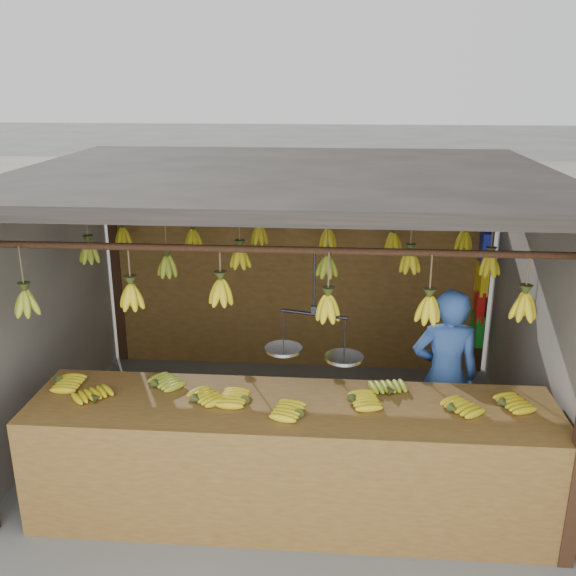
{
  "coord_description": "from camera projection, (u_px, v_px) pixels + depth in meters",
  "views": [
    {
      "loc": [
        0.43,
        -5.14,
        3.11
      ],
      "look_at": [
        0.0,
        0.3,
        1.3
      ],
      "focal_mm": 40.0,
      "sensor_mm": 36.0,
      "label": 1
    }
  ],
  "objects": [
    {
      "name": "ground",
      "position": [
        285.0,
        433.0,
        5.88
      ],
      "size": [
        80.0,
        80.0,
        0.0
      ],
      "primitive_type": "plane",
      "color": "#5B5B57"
    },
    {
      "name": "stall",
      "position": [
        288.0,
        214.0,
        5.57
      ],
      "size": [
        4.3,
        3.3,
        2.4
      ],
      "color": "black",
      "rests_on": "ground"
    },
    {
      "name": "counter",
      "position": [
        289.0,
        436.0,
        4.48
      ],
      "size": [
        3.77,
        0.85,
        0.96
      ],
      "color": "brown",
      "rests_on": "ground"
    },
    {
      "name": "hanging_bananas",
      "position": [
        284.0,
        264.0,
        5.37
      ],
      "size": [
        3.59,
        2.26,
        0.4
      ],
      "color": "#92A523",
      "rests_on": "ground"
    },
    {
      "name": "balance_scale",
      "position": [
        313.0,
        348.0,
        4.5
      ],
      "size": [
        0.69,
        0.38,
        0.76
      ],
      "color": "black",
      "rests_on": "ground"
    },
    {
      "name": "vendor",
      "position": [
        445.0,
        376.0,
        5.28
      ],
      "size": [
        0.56,
        0.37,
        1.52
      ],
      "primitive_type": "imported",
      "rotation": [
        0.0,
        0.0,
        3.16
      ],
      "color": "#3359A5",
      "rests_on": "ground"
    },
    {
      "name": "bag_bundles",
      "position": [
        481.0,
        290.0,
        6.7
      ],
      "size": [
        0.08,
        0.26,
        1.23
      ],
      "color": "#1426BF",
      "rests_on": "ground"
    }
  ]
}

